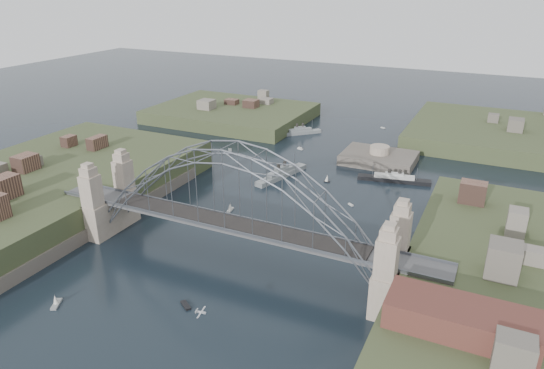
{
  "coord_description": "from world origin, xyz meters",
  "views": [
    {
      "loc": [
        44.58,
        -75.22,
        53.17
      ],
      "look_at": [
        0.0,
        18.0,
        10.0
      ],
      "focal_mm": 32.7,
      "sensor_mm": 36.0,
      "label": 1
    }
  ],
  "objects_px": {
    "fort_island": "(378,164)",
    "ocean_liner": "(394,179)",
    "bridge": "(232,206)",
    "naval_cruiser_near": "(282,174)",
    "naval_cruiser_far": "(300,132)",
    "wharf_shed": "(461,319)"
  },
  "relations": [
    {
      "from": "fort_island",
      "to": "ocean_liner",
      "type": "xyz_separation_m",
      "value": [
        7.84,
        -13.56,
        1.11
      ]
    },
    {
      "from": "bridge",
      "to": "naval_cruiser_near",
      "type": "relative_size",
      "value": 4.14
    },
    {
      "from": "fort_island",
      "to": "naval_cruiser_near",
      "type": "relative_size",
      "value": 1.09
    },
    {
      "from": "bridge",
      "to": "naval_cruiser_far",
      "type": "bearing_deg",
      "value": 104.02
    },
    {
      "from": "ocean_liner",
      "to": "naval_cruiser_near",
      "type": "bearing_deg",
      "value": -160.49
    },
    {
      "from": "naval_cruiser_far",
      "to": "ocean_liner",
      "type": "distance_m",
      "value": 51.89
    },
    {
      "from": "fort_island",
      "to": "ocean_liner",
      "type": "relative_size",
      "value": 1.08
    },
    {
      "from": "fort_island",
      "to": "naval_cruiser_near",
      "type": "xyz_separation_m",
      "value": [
        -22.24,
        -24.22,
        1.28
      ]
    },
    {
      "from": "wharf_shed",
      "to": "naval_cruiser_near",
      "type": "bearing_deg",
      "value": 132.22
    },
    {
      "from": "wharf_shed",
      "to": "ocean_liner",
      "type": "xyz_separation_m",
      "value": [
        -24.16,
        70.44,
        -9.23
      ]
    },
    {
      "from": "wharf_shed",
      "to": "naval_cruiser_near",
      "type": "relative_size",
      "value": 0.99
    },
    {
      "from": "ocean_liner",
      "to": "wharf_shed",
      "type": "bearing_deg",
      "value": -71.07
    },
    {
      "from": "bridge",
      "to": "ocean_liner",
      "type": "height_order",
      "value": "bridge"
    },
    {
      "from": "wharf_shed",
      "to": "naval_cruiser_far",
      "type": "height_order",
      "value": "wharf_shed"
    },
    {
      "from": "wharf_shed",
      "to": "fort_island",
      "type": "bearing_deg",
      "value": 110.85
    },
    {
      "from": "naval_cruiser_near",
      "to": "naval_cruiser_far",
      "type": "relative_size",
      "value": 1.54
    },
    {
      "from": "naval_cruiser_far",
      "to": "ocean_liner",
      "type": "height_order",
      "value": "naval_cruiser_far"
    },
    {
      "from": "bridge",
      "to": "naval_cruiser_far",
      "type": "relative_size",
      "value": 6.39
    },
    {
      "from": "fort_island",
      "to": "wharf_shed",
      "type": "bearing_deg",
      "value": -69.15
    },
    {
      "from": "fort_island",
      "to": "naval_cruiser_far",
      "type": "distance_m",
      "value": 38.04
    },
    {
      "from": "naval_cruiser_far",
      "to": "bridge",
      "type": "bearing_deg",
      "value": -75.98
    },
    {
      "from": "bridge",
      "to": "wharf_shed",
      "type": "distance_m",
      "value": 46.23
    }
  ]
}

